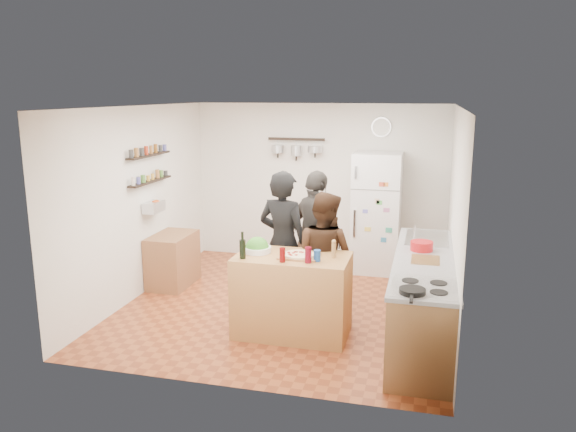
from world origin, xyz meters
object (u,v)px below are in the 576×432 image
(person_left, at_px, (283,243))
(skillet, at_px, (412,291))
(salad_bowl, at_px, (257,249))
(wine_bottle, at_px, (243,249))
(salt_canister, at_px, (317,256))
(person_back, at_px, (316,237))
(counter_run, at_px, (423,299))
(person_center, at_px, (324,257))
(fridge, at_px, (376,213))
(side_table, at_px, (173,260))
(pepper_mill, at_px, (334,251))
(prep_island, at_px, (292,295))
(wall_clock, at_px, (381,127))
(red_bowl, at_px, (422,246))

(person_left, bearing_deg, skillet, 151.26)
(salad_bowl, distance_m, person_left, 0.57)
(wine_bottle, xyz_separation_m, person_left, (0.24, 0.81, -0.13))
(salt_canister, bearing_deg, person_left, 128.22)
(person_back, xyz_separation_m, counter_run, (1.36, -0.79, -0.41))
(salad_bowl, xyz_separation_m, person_center, (0.68, 0.42, -0.16))
(wine_bottle, bearing_deg, salt_canister, 7.13)
(person_back, distance_m, fridge, 1.63)
(salad_bowl, xyz_separation_m, counter_run, (1.84, 0.20, -0.49))
(side_table, bearing_deg, person_center, -17.08)
(salad_bowl, bearing_deg, pepper_mill, 0.00)
(salt_canister, relative_size, skillet, 0.51)
(person_center, distance_m, side_table, 2.42)
(salad_bowl, xyz_separation_m, side_table, (-1.60, 1.13, -0.58))
(counter_run, bearing_deg, fridge, 108.06)
(person_center, bearing_deg, skillet, 148.79)
(prep_island, relative_size, person_back, 0.73)
(wine_bottle, height_order, person_left, person_left)
(prep_island, xyz_separation_m, salad_bowl, (-0.42, 0.05, 0.49))
(person_left, distance_m, person_back, 0.55)
(pepper_mill, xyz_separation_m, salt_canister, (-0.15, -0.17, -0.02))
(prep_island, xyz_separation_m, wine_bottle, (-0.50, -0.22, 0.56))
(salad_bowl, relative_size, skillet, 1.33)
(person_back, relative_size, wall_clock, 5.72)
(fridge, bearing_deg, person_center, -101.13)
(salad_bowl, xyz_separation_m, wine_bottle, (-0.08, -0.27, 0.07))
(person_left, bearing_deg, wine_bottle, 88.28)
(salad_bowl, height_order, fridge, fridge)
(salad_bowl, relative_size, wall_clock, 1.05)
(fridge, bearing_deg, side_table, -152.86)
(salad_bowl, distance_m, side_table, 2.04)
(person_left, xyz_separation_m, counter_run, (1.68, -0.34, -0.43))
(skillet, xyz_separation_m, red_bowl, (0.05, 1.44, 0.03))
(person_center, xyz_separation_m, counter_run, (1.16, -0.22, -0.33))
(person_back, relative_size, red_bowl, 6.83)
(wall_clock, bearing_deg, person_left, -112.13)
(prep_island, distance_m, counter_run, 1.44)
(pepper_mill, height_order, person_back, person_back)
(prep_island, xyz_separation_m, person_back, (0.06, 1.04, 0.40))
(salt_canister, bearing_deg, side_table, 150.83)
(skillet, bearing_deg, red_bowl, 88.01)
(person_left, height_order, wall_clock, wall_clock)
(salad_bowl, xyz_separation_m, pepper_mill, (0.87, 0.00, 0.05))
(person_back, relative_size, counter_run, 0.65)
(person_center, height_order, fridge, fridge)
(red_bowl, bearing_deg, side_table, 169.39)
(person_back, xyz_separation_m, skillet, (1.26, -1.94, 0.08))
(skillet, distance_m, red_bowl, 1.44)
(side_table, bearing_deg, wall_clock, 32.43)
(wine_bottle, distance_m, counter_run, 2.06)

